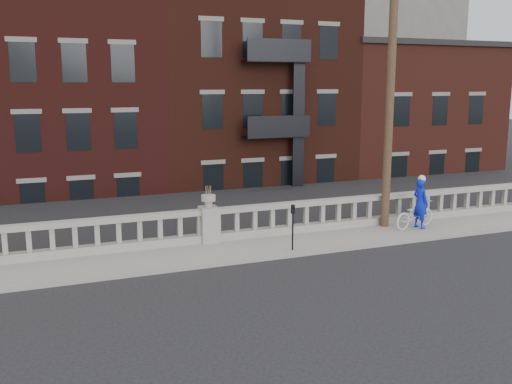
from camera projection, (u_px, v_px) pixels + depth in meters
ground at (256, 287)px, 14.10m from camera, size 120.00×120.00×0.00m
sidewalk at (219, 252)px, 16.83m from camera, size 32.00×2.20×0.15m
balustrade at (209, 226)px, 17.59m from camera, size 28.00×0.34×1.03m
planter_pedestal at (209, 220)px, 17.55m from camera, size 0.55×0.55×1.76m
lower_level at (125, 123)px, 34.85m from camera, size 80.00×44.00×20.80m
utility_pole at (391, 75)px, 18.67m from camera, size 1.60×0.28×10.00m
parking_meter_c at (293, 222)px, 16.61m from camera, size 0.10×0.09×1.36m
bicycle at (415, 214)px, 19.28m from camera, size 1.89×1.03×0.94m
cyclist at (420, 203)px, 19.20m from camera, size 0.49×0.67×1.71m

